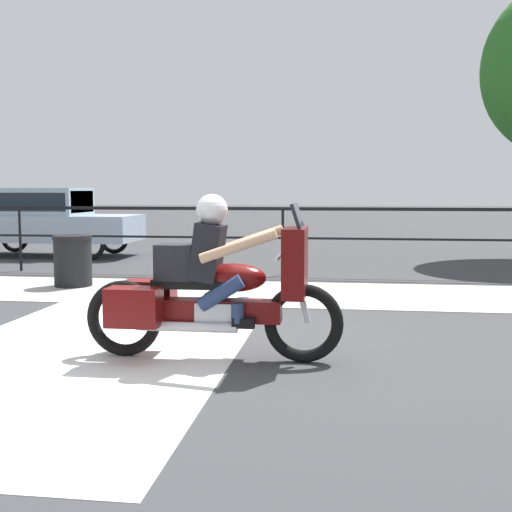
{
  "coord_description": "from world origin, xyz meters",
  "views": [
    {
      "loc": [
        1.08,
        -6.15,
        1.56
      ],
      "look_at": [
        0.18,
        0.56,
        0.86
      ],
      "focal_mm": 45.0,
      "sensor_mm": 36.0,
      "label": 1
    }
  ],
  "objects": [
    {
      "name": "trash_bin",
      "position": [
        -3.25,
        3.68,
        0.42
      ],
      "size": [
        0.63,
        0.63,
        0.83
      ],
      "color": "black",
      "rests_on": "ground"
    },
    {
      "name": "crosswalk_band",
      "position": [
        -1.35,
        -0.2,
        0.0
      ],
      "size": [
        2.91,
        6.0,
        0.01
      ],
      "primitive_type": "cube",
      "color": "silver",
      "rests_on": "ground"
    },
    {
      "name": "sidewalk_band",
      "position": [
        0.0,
        3.4,
        0.01
      ],
      "size": [
        44.0,
        2.4,
        0.01
      ],
      "primitive_type": "cube",
      "color": "#B7B2A8",
      "rests_on": "ground"
    },
    {
      "name": "ground_plane",
      "position": [
        0.0,
        0.0,
        0.0
      ],
      "size": [
        120.0,
        120.0,
        0.0
      ],
      "primitive_type": "plane",
      "color": "#38383A"
    },
    {
      "name": "parked_car",
      "position": [
        -5.91,
        8.22,
        0.93
      ],
      "size": [
        4.2,
        1.68,
        1.61
      ],
      "rotation": [
        0.0,
        0.0,
        -0.03
      ],
      "color": "#9EB2C6",
      "rests_on": "ground"
    },
    {
      "name": "motorcycle",
      "position": [
        -0.1,
        -0.44,
        0.68
      ],
      "size": [
        2.41,
        0.76,
        1.53
      ],
      "rotation": [
        0.0,
        0.0,
        -0.01
      ],
      "color": "black",
      "rests_on": "ground"
    },
    {
      "name": "fence_railing",
      "position": [
        0.0,
        5.49,
        0.98
      ],
      "size": [
        36.0,
        0.05,
        1.25
      ],
      "color": "black",
      "rests_on": "ground"
    }
  ]
}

